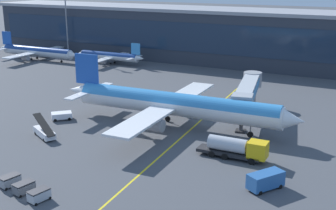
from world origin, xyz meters
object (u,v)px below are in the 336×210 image
Objects in this scene: baggage_cart_1 at (24,187)px; commuter_jet_far at (109,56)px; crew_van at (265,180)px; baggage_cart_0 at (10,181)px; fuel_tanker at (237,148)px; belt_loader at (44,132)px; commuter_jet_near at (37,51)px; pushback_tug at (61,115)px; baggage_cart_2 at (39,195)px; main_airliner at (174,104)px.

commuter_jet_far is (-39.59, 77.00, 1.65)m from baggage_cart_1.
crew_van is 1.84× the size of baggage_cart_0.
fuel_tanker is 3.73× the size of baggage_cart_0.
fuel_tanker is at bearing 11.02° from belt_loader.
baggage_cart_1 is at bearing -11.59° from baggage_cart_0.
baggage_cart_0 is at bearing -49.15° from commuter_jet_near.
pushback_tug is 1.49× the size of baggage_cart_1.
fuel_tanker is 2.51× the size of pushback_tug.
baggage_cart_0 is 93.60m from commuter_jet_near.
belt_loader is 20.65m from baggage_cart_1.
commuter_jet_near is at bearing 133.11° from baggage_cart_2.
crew_van is 1.84× the size of baggage_cart_1.
commuter_jet_near is (-91.50, 56.18, 1.51)m from crew_van.
fuel_tanker is 0.44× the size of commuter_jet_far.
commuter_jet_far reaches higher than baggage_cart_2.
crew_van is 0.16× the size of commuter_jet_near.
baggage_cart_0 is at bearing -136.42° from fuel_tanker.
baggage_cart_1 is at bearing -99.05° from main_airliner.
baggage_cart_0 is at bearing -104.60° from main_airliner.
main_airliner is at bearing -29.18° from commuter_jet_near.
fuel_tanker is 29.56m from baggage_cart_2.
baggage_cart_2 is (-2.06, -33.25, -3.43)m from main_airliner.
baggage_cart_2 is at bearing -11.59° from baggage_cart_1.
crew_van reaches higher than baggage_cart_1.
baggage_cart_2 is (18.93, -26.53, -0.07)m from pushback_tug.
commuter_jet_near is at bearing 130.85° from baggage_cart_0.
commuter_jet_near reaches higher than commuter_jet_far.
main_airliner is 1.89× the size of commuter_jet_far.
commuter_jet_far is at bearing 135.25° from main_airliner.
baggage_cart_0 is at bearing 168.41° from baggage_cart_2.
fuel_tanker is 2.02× the size of crew_van.
main_airliner is 8.76× the size of crew_van.
commuter_jet_near reaches higher than fuel_tanker.
main_airliner is 28.15m from crew_van.
commuter_jet_near reaches higher than belt_loader.
main_airliner is 10.84× the size of pushback_tug.
commuter_jet_far is at bearing 12.68° from commuter_jet_near.
pushback_tug is 56.40m from commuter_jet_far.
commuter_jet_far is (-66.75, 61.75, 1.12)m from crew_van.
belt_loader is at bearing -168.98° from fuel_tanker.
main_airliner is at bearing 80.95° from baggage_cart_1.
baggage_cart_2 is 0.12× the size of commuter_jet_far.
belt_loader is 18.45m from baggage_cart_0.
commuter_jet_far is 25.37m from commuter_jet_near.
pushback_tug is 44.26m from crew_van.
commuter_jet_near is (-64.34, 71.43, 2.05)m from baggage_cart_1.
baggage_cart_1 is at bearing -58.60° from pushback_tug.
belt_loader is (-17.07, -15.72, -3.22)m from main_airliner.
baggage_cart_1 is at bearing -131.56° from fuel_tanker.
baggage_cart_1 is 96.16m from commuter_jet_near.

